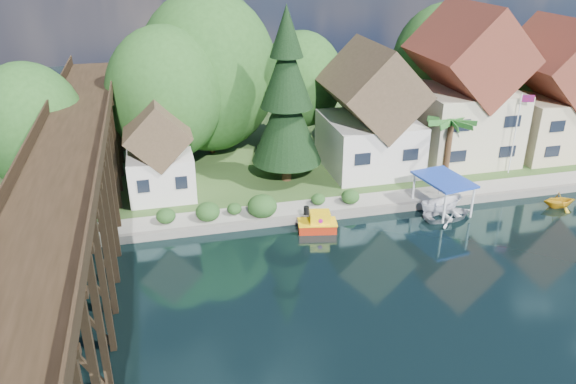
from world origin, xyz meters
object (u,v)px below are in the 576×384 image
(boat_white_a, at_px, (449,213))
(boat_yellow, at_px, (560,199))
(tugboat, at_px, (318,223))
(house_right, at_px, (553,97))
(shed, at_px, (159,155))
(palm_tree, at_px, (451,124))
(boat_canopy, at_px, (442,198))
(conifer, at_px, (287,101))
(flagpole, at_px, (518,125))
(trestle_bridge, at_px, (78,192))
(house_left, at_px, (370,117))
(house_center, at_px, (463,95))

(boat_white_a, xyz_separation_m, boat_yellow, (9.30, -0.30, 0.28))
(tugboat, height_order, boat_yellow, tugboat)
(house_right, distance_m, shed, 36.08)
(boat_white_a, bearing_deg, palm_tree, -31.02)
(boat_canopy, relative_size, boat_yellow, 1.85)
(shed, bearing_deg, boat_white_a, -22.32)
(shed, xyz_separation_m, palm_tree, (23.49, -2.52, 1.52))
(conifer, bearing_deg, flagpole, -9.51)
(trestle_bridge, relative_size, boat_white_a, 11.25)
(house_right, distance_m, boat_white_a, 19.05)
(trestle_bridge, relative_size, flagpole, 6.26)
(shed, distance_m, boat_yellow, 31.42)
(shed, distance_m, tugboat, 13.62)
(conifer, distance_m, boat_yellow, 22.75)
(trestle_bridge, bearing_deg, house_right, 14.79)
(flagpole, height_order, boat_yellow, flagpole)
(tugboat, bearing_deg, house_left, 51.86)
(house_center, bearing_deg, flagpole, -61.30)
(house_center, bearing_deg, boat_white_a, -121.00)
(conifer, height_order, boat_yellow, conifer)
(house_right, xyz_separation_m, boat_white_a, (-15.31, -9.99, -5.37))
(house_center, height_order, tugboat, house_center)
(boat_canopy, bearing_deg, conifer, 142.38)
(palm_tree, bearing_deg, tugboat, -157.10)
(house_right, height_order, shed, house_right)
(boat_yellow, bearing_deg, boat_white_a, 94.11)
(house_right, xyz_separation_m, shed, (-36.00, -1.50, -1.95))
(conifer, height_order, tugboat, conifer)
(flagpole, xyz_separation_m, boat_canopy, (-9.08, -4.65, -3.60))
(conifer, bearing_deg, boat_canopy, -37.62)
(shed, relative_size, palm_tree, 1.41)
(house_left, bearing_deg, tugboat, -128.14)
(house_left, height_order, tugboat, house_left)
(boat_white_a, xyz_separation_m, boat_canopy, (-0.15, 1.06, 0.82))
(house_left, distance_m, boat_white_a, 11.38)
(shed, bearing_deg, flagpole, -5.38)
(house_left, height_order, flagpole, house_left)
(house_left, bearing_deg, shed, -175.23)
(shed, bearing_deg, boat_canopy, -19.90)
(shed, relative_size, boat_canopy, 1.62)
(house_center, xyz_separation_m, boat_canopy, (-6.45, -9.44, -5.19))
(house_right, bearing_deg, palm_tree, -162.17)
(conifer, distance_m, tugboat, 10.83)
(shed, height_order, palm_tree, shed)
(palm_tree, bearing_deg, house_right, 17.83)
(shed, height_order, tugboat, shed)
(boat_canopy, height_order, boat_yellow, boat_canopy)
(shed, relative_size, boat_white_a, 2.00)
(boat_yellow, bearing_deg, conifer, 70.82)
(house_left, distance_m, palm_tree, 6.81)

